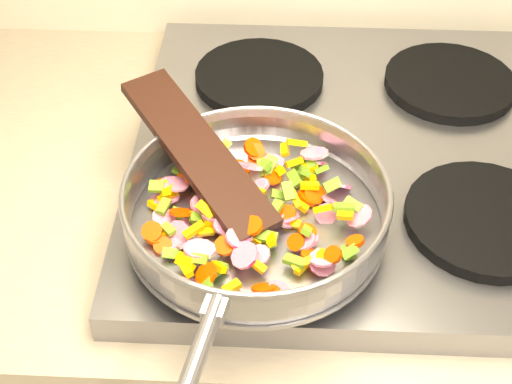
{
  "coord_description": "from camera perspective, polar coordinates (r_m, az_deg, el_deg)",
  "views": [
    {
      "loc": [
        -0.8,
        0.93,
        1.55
      ],
      "look_at": [
        -0.83,
        1.5,
        1.01
      ],
      "focal_mm": 50.0,
      "sensor_mm": 36.0,
      "label": 1
    }
  ],
  "objects": [
    {
      "name": "cooktop",
      "position": [
        0.98,
        8.11,
        2.87
      ],
      "size": [
        0.6,
        0.6,
        0.04
      ],
      "primitive_type": "cube",
      "color": "#939399",
      "rests_on": "counter_top"
    },
    {
      "name": "wooden_spatula",
      "position": [
        0.85,
        -4.72,
        3.28
      ],
      "size": [
        0.21,
        0.25,
        0.06
      ],
      "primitive_type": "cube",
      "rotation": [
        0.0,
        -0.19,
        2.22
      ],
      "color": "black",
      "rests_on": "saute_pan"
    },
    {
      "name": "vegetable_heap",
      "position": [
        0.81,
        -0.72,
        -1.51
      ],
      "size": [
        0.27,
        0.26,
        0.05
      ],
      "color": "#FFBB01",
      "rests_on": "saute_pan"
    },
    {
      "name": "saute_pan",
      "position": [
        0.8,
        -0.04,
        -1.11
      ],
      "size": [
        0.34,
        0.51,
        0.06
      ],
      "rotation": [
        0.0,
        0.0,
        -0.2
      ],
      "color": "#9E9EA5",
      "rests_on": "grate_fl"
    },
    {
      "name": "grate_br",
      "position": [
        1.09,
        15.24,
        8.48
      ],
      "size": [
        0.19,
        0.19,
        0.02
      ],
      "primitive_type": "cylinder",
      "color": "black",
      "rests_on": "cooktop"
    },
    {
      "name": "grate_fr",
      "position": [
        0.88,
        17.84,
        -2.08
      ],
      "size": [
        0.19,
        0.19,
        0.02
      ],
      "primitive_type": "cylinder",
      "color": "black",
      "rests_on": "cooktop"
    },
    {
      "name": "grate_fl",
      "position": [
        0.85,
        -0.59,
        -1.54
      ],
      "size": [
        0.19,
        0.19,
        0.02
      ],
      "primitive_type": "cylinder",
      "color": "black",
      "rests_on": "cooktop"
    },
    {
      "name": "grate_bl",
      "position": [
        1.07,
        0.26,
        9.19
      ],
      "size": [
        0.19,
        0.19,
        0.02
      ],
      "primitive_type": "cylinder",
      "color": "black",
      "rests_on": "cooktop"
    }
  ]
}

